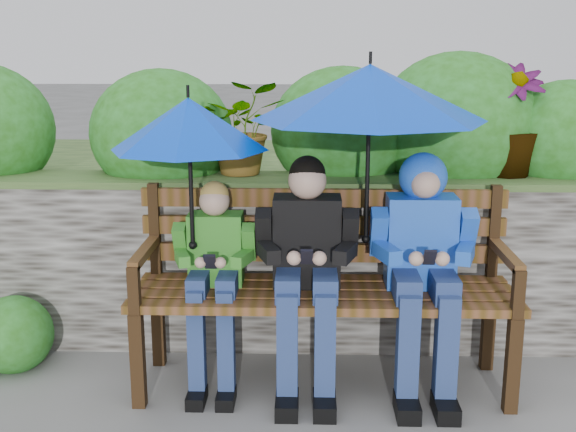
{
  "coord_description": "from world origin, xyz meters",
  "views": [
    {
      "loc": [
        0.1,
        -3.42,
        1.79
      ],
      "look_at": [
        0.0,
        0.1,
        0.95
      ],
      "focal_mm": 45.0,
      "sensor_mm": 36.0,
      "label": 1
    }
  ],
  "objects_px": {
    "boy_right": "(423,252)",
    "umbrella_left": "(189,124)",
    "park_bench": "(323,275)",
    "boy_left": "(214,270)",
    "boy_middle": "(307,261)",
    "umbrella_right": "(370,93)"
  },
  "relations": [
    {
      "from": "boy_right",
      "to": "umbrella_left",
      "type": "height_order",
      "value": "umbrella_left"
    },
    {
      "from": "park_bench",
      "to": "boy_left",
      "type": "xyz_separation_m",
      "value": [
        -0.57,
        -0.09,
        0.05
      ]
    },
    {
      "from": "boy_left",
      "to": "umbrella_left",
      "type": "relative_size",
      "value": 1.32
    },
    {
      "from": "park_bench",
      "to": "umbrella_left",
      "type": "relative_size",
      "value": 2.39
    },
    {
      "from": "boy_middle",
      "to": "umbrella_left",
      "type": "bearing_deg",
      "value": 179.79
    },
    {
      "from": "umbrella_right",
      "to": "park_bench",
      "type": "bearing_deg",
      "value": 173.68
    },
    {
      "from": "umbrella_left",
      "to": "umbrella_right",
      "type": "xyz_separation_m",
      "value": [
        0.89,
        0.08,
        0.15
      ]
    },
    {
      "from": "boy_left",
      "to": "umbrella_right",
      "type": "distance_m",
      "value": 1.21
    },
    {
      "from": "park_bench",
      "to": "boy_middle",
      "type": "distance_m",
      "value": 0.17
    },
    {
      "from": "umbrella_left",
      "to": "umbrella_right",
      "type": "bearing_deg",
      "value": 4.81
    },
    {
      "from": "park_bench",
      "to": "boy_left",
      "type": "height_order",
      "value": "boy_left"
    },
    {
      "from": "boy_left",
      "to": "umbrella_left",
      "type": "height_order",
      "value": "umbrella_left"
    },
    {
      "from": "boy_middle",
      "to": "umbrella_right",
      "type": "xyz_separation_m",
      "value": [
        0.31,
        0.08,
        0.85
      ]
    },
    {
      "from": "boy_right",
      "to": "boy_middle",
      "type": "bearing_deg",
      "value": -178.84
    },
    {
      "from": "boy_right",
      "to": "park_bench",
      "type": "bearing_deg",
      "value": 170.0
    },
    {
      "from": "park_bench",
      "to": "boy_middle",
      "type": "relative_size",
      "value": 1.61
    },
    {
      "from": "park_bench",
      "to": "boy_left",
      "type": "bearing_deg",
      "value": -171.29
    },
    {
      "from": "boy_left",
      "to": "boy_right",
      "type": "distance_m",
      "value": 1.08
    },
    {
      "from": "boy_right",
      "to": "umbrella_left",
      "type": "relative_size",
      "value": 1.5
    },
    {
      "from": "park_bench",
      "to": "umbrella_left",
      "type": "bearing_deg",
      "value": -171.64
    },
    {
      "from": "park_bench",
      "to": "umbrella_left",
      "type": "xyz_separation_m",
      "value": [
        -0.68,
        -0.1,
        0.81
      ]
    },
    {
      "from": "boy_right",
      "to": "umbrella_right",
      "type": "xyz_separation_m",
      "value": [
        -0.29,
        0.07,
        0.8
      ]
    }
  ]
}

